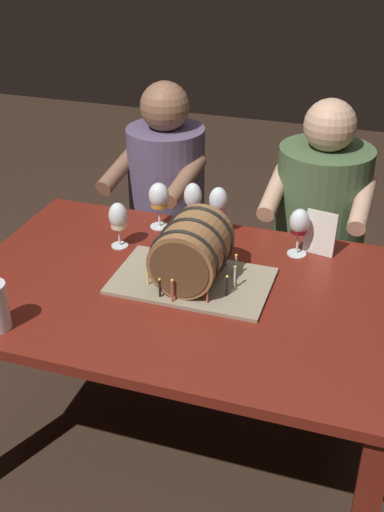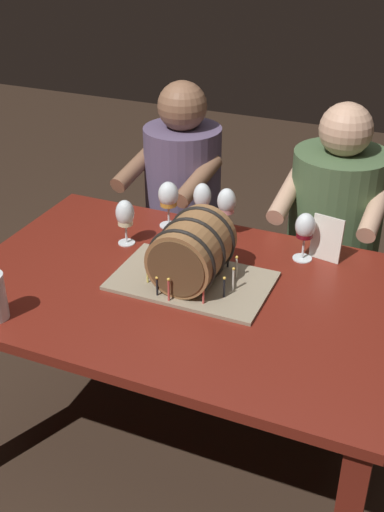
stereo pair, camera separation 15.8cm
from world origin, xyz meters
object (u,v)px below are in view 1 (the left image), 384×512
Objects in this scene: wine_glass_red at (299,224)px; person_seated_left at (167,222)px; wine_glass_white at (118,218)px; person_seated_right at (317,241)px; wine_glass_rose at (218,202)px; wine_glass_amber at (159,198)px; menu_card at (320,233)px; barrel_cake at (192,254)px; dining_table at (183,311)px; wine_glass_empty at (193,197)px.

person_seated_left is at bearing 145.83° from wine_glass_red.
wine_glass_white is 0.92m from person_seated_right.
wine_glass_rose is 0.61m from person_seated_left.
wine_glass_amber is 0.23m from wine_glass_rose.
menu_card is at bearing -29.66° from person_seated_left.
person_seated_right reaches higher than barrel_cake.
person_seated_right is at bearing 42.41° from wine_glass_white.
wine_glass_amber reaches higher than wine_glass_red.
wine_glass_white is 0.94× the size of wine_glass_amber.
dining_table is at bearing -126.93° from menu_card.
wine_glass_empty is 1.11× the size of menu_card.
barrel_cake is 0.42m from wine_glass_red.
wine_glass_rose is at bearing 168.69° from wine_glass_red.
person_seated_right is at bearing 66.79° from barrel_cake.
wine_glass_red is at bearing 45.84° from dining_table.
barrel_cake is 2.88× the size of wine_glass_empty.
barrel_cake is 0.40m from wine_glass_empty.
wine_glass_rose is 0.16× the size of person_seated_left.
wine_glass_red is 1.10× the size of menu_card.
wine_glass_amber is at bearing -159.47° from wine_glass_empty.
barrel_cake is 0.44× the size of person_seated_right.
wine_glass_empty is at bearing 48.86° from wine_glass_white.
wine_glass_red is at bearing -92.96° from person_seated_right.
dining_table is at bearing -76.43° from wine_glass_empty.
wine_glass_white is at bearing -155.58° from menu_card.
dining_table is 7.70× the size of wine_glass_rose.
person_seated_left reaches higher than wine_glass_rose.
wine_glass_red is (0.32, 0.33, 0.22)m from dining_table.
person_seated_right is (0.44, 0.36, -0.30)m from wine_glass_empty.
person_seated_left is (-0.24, 0.35, -0.31)m from wine_glass_empty.
wine_glass_white is 0.14× the size of person_seated_left.
wine_glass_white is 0.91× the size of wine_glass_rose.
barrel_cake is at bearing -87.55° from wine_glass_rose.
barrel_cake reaches higher than wine_glass_empty.
wine_glass_empty is 1.04× the size of wine_glass_white.
wine_glass_white is 0.64m from wine_glass_red.
dining_table is 0.45m from wine_glass_rose.
wine_glass_white is 0.21m from wine_glass_amber.
dining_table is at bearing -113.74° from person_seated_right.
wine_glass_amber reaches higher than wine_glass_empty.
barrel_cake is at bearing -25.14° from wine_glass_white.
person_seated_right reaches higher than wine_glass_empty.
wine_glass_red is 0.15× the size of person_seated_right.
wine_glass_empty is 0.98× the size of wine_glass_amber.
person_seated_right is at bearing 87.04° from wine_glass_red.
menu_card is at bearing 14.01° from wine_glass_white.
wine_glass_white is at bearing -114.01° from wine_glass_amber.
wine_glass_amber is at bearing 125.45° from barrel_cake.
person_seated_left reaches higher than dining_table.
wine_glass_white is at bearing -131.14° from wine_glass_empty.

